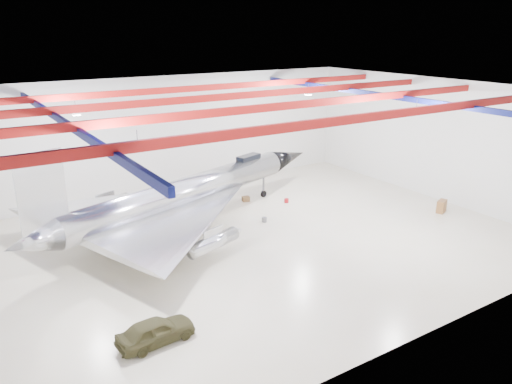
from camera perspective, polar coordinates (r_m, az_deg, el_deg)
floor at (r=37.36m, az=-0.87°, el=-5.70°), size 40.00×40.00×0.00m
wall_back at (r=48.54m, az=-10.34°, el=6.46°), size 40.00×0.00×40.00m
wall_right at (r=48.76m, az=19.60°, el=5.75°), size 0.00×30.00×30.00m
ceiling at (r=34.41m, az=-0.96°, el=11.29°), size 40.00×40.00×0.00m
ceiling_structure at (r=34.49m, az=-0.96°, el=10.17°), size 39.50×29.50×1.08m
jet_aircraft at (r=39.29m, az=-8.06°, el=-0.38°), size 29.72×22.11×8.36m
jeep at (r=26.48m, az=-11.39°, el=-15.30°), size 4.11×1.90×1.36m
desk at (r=45.92m, az=20.45°, el=-1.54°), size 1.30×0.98×1.07m
crate_ply at (r=38.59m, az=-14.21°, el=-5.16°), size 0.63×0.53×0.41m
toolbox_red at (r=42.09m, az=-6.87°, el=-2.80°), size 0.50×0.45×0.29m
engine_drum at (r=41.03m, az=0.95°, el=-3.17°), size 0.55×0.55×0.38m
parts_bin at (r=45.85m, az=-1.17°, el=-0.78°), size 0.73×0.63×0.45m
crate_small at (r=40.43m, az=-12.80°, el=-4.07°), size 0.41×0.35×0.26m
tool_chest at (r=45.58m, az=3.50°, el=-0.98°), size 0.45×0.45×0.37m
spares_box at (r=43.59m, az=-6.20°, el=-1.96°), size 0.50×0.50×0.39m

